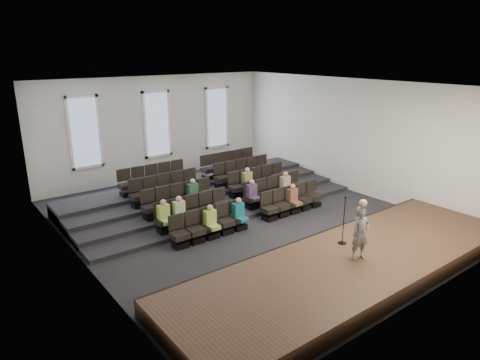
% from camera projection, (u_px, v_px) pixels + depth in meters
% --- Properties ---
extents(ground, '(14.00, 14.00, 0.00)m').
position_uv_depth(ground, '(245.00, 219.00, 16.23)').
color(ground, black).
rests_on(ground, ground).
extents(ceiling, '(12.00, 14.00, 0.02)m').
position_uv_depth(ceiling, '(245.00, 85.00, 14.76)').
color(ceiling, white).
rests_on(ceiling, ground).
extents(wall_back, '(12.00, 0.04, 5.00)m').
position_uv_depth(wall_back, '(157.00, 128.00, 20.84)').
color(wall_back, silver).
rests_on(wall_back, ground).
extents(wall_front, '(12.00, 0.04, 5.00)m').
position_uv_depth(wall_front, '(426.00, 212.00, 10.15)').
color(wall_front, silver).
rests_on(wall_front, ground).
extents(wall_left, '(0.04, 14.00, 5.00)m').
position_uv_depth(wall_left, '(76.00, 186.00, 12.02)').
color(wall_left, silver).
rests_on(wall_left, ground).
extents(wall_right, '(0.04, 14.00, 5.00)m').
position_uv_depth(wall_right, '(352.00, 136.00, 18.97)').
color(wall_right, silver).
rests_on(wall_right, ground).
extents(stage, '(11.80, 3.60, 0.50)m').
position_uv_depth(stage, '(353.00, 265.00, 12.27)').
color(stage, '#482D1E').
rests_on(stage, ground).
extents(stage_lip, '(11.80, 0.06, 0.52)m').
position_uv_depth(stage_lip, '(309.00, 244.00, 13.62)').
color(stage_lip, black).
rests_on(stage_lip, ground).
extents(risers, '(11.80, 4.80, 0.60)m').
position_uv_depth(risers, '(200.00, 193.00, 18.59)').
color(risers, black).
rests_on(risers, ground).
extents(seating_rows, '(6.80, 4.70, 1.67)m').
position_uv_depth(seating_rows, '(221.00, 192.00, 17.20)').
color(seating_rows, black).
rests_on(seating_rows, ground).
extents(windows, '(8.44, 0.10, 3.24)m').
position_uv_depth(windows, '(157.00, 124.00, 20.73)').
color(windows, white).
rests_on(windows, wall_back).
extents(audience, '(6.05, 2.64, 1.10)m').
position_uv_depth(audience, '(232.00, 199.00, 16.05)').
color(audience, '#9FBF4C').
rests_on(audience, seating_rows).
extents(speaker, '(0.64, 0.50, 1.54)m').
position_uv_depth(speaker, '(360.00, 233.00, 11.92)').
color(speaker, '#62605D').
rests_on(speaker, stage).
extents(mic_stand, '(0.25, 0.25, 1.52)m').
position_uv_depth(mic_stand, '(343.00, 230.00, 12.95)').
color(mic_stand, black).
rests_on(mic_stand, stage).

